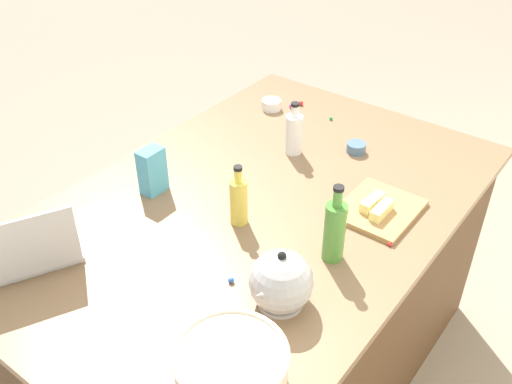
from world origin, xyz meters
TOP-DOWN VIEW (x-y plane):
  - ground_plane at (0.00, 0.00)m, footprint 12.00×12.00m
  - island_counter at (0.00, 0.00)m, footprint 1.83×1.20m
  - laptop at (0.66, -0.37)m, footprint 0.38×0.34m
  - mixing_bowl_large at (0.62, 0.40)m, footprint 0.28×0.28m
  - bottle_olive at (0.08, 0.35)m, footprint 0.07×0.07m
  - bottle_oil at (0.11, 0.02)m, footprint 0.06×0.06m
  - bottle_vinegar at (-0.36, -0.09)m, footprint 0.07×0.07m
  - kettle at (0.33, 0.34)m, footprint 0.21×0.18m
  - cutting_board at (-0.22, 0.36)m, footprint 0.28×0.24m
  - butter_stick_left at (-0.21, 0.34)m, footprint 0.11×0.04m
  - butter_stick_right at (-0.19, 0.38)m, footprint 0.11×0.04m
  - ramekin_small at (-0.51, 0.11)m, footprint 0.08×0.08m
  - ramekin_medium at (-0.61, -0.38)m, footprint 0.09×0.09m
  - candy_bag at (0.16, -0.34)m, footprint 0.09×0.06m
  - candy_0 at (0.09, -0.44)m, footprint 0.01×0.01m
  - candy_1 at (0.51, 0.36)m, footprint 0.01×0.01m
  - candy_2 at (0.35, 0.18)m, footprint 0.02×0.02m
  - candy_3 at (-0.68, -0.11)m, footprint 0.01×0.01m
  - candy_4 at (-0.67, -0.31)m, footprint 0.02×0.02m
  - candy_5 at (-0.08, 0.47)m, footprint 0.01×0.01m
  - candy_6 at (-0.72, -0.29)m, footprint 0.02×0.02m

SIDE VIEW (x-z plane):
  - ground_plane at x=0.00m, z-range 0.00..0.00m
  - island_counter at x=0.00m, z-range 0.00..0.90m
  - candy_0 at x=0.09m, z-range 0.90..0.91m
  - candy_5 at x=-0.08m, z-range 0.90..0.91m
  - candy_3 at x=-0.68m, z-range 0.90..0.91m
  - candy_1 at x=0.51m, z-range 0.90..0.91m
  - candy_2 at x=0.35m, z-range 0.90..0.92m
  - cutting_board at x=-0.22m, z-range 0.90..0.92m
  - candy_4 at x=-0.67m, z-range 0.90..0.92m
  - candy_6 at x=-0.72m, z-range 0.90..0.92m
  - ramekin_small at x=-0.51m, z-range 0.90..0.94m
  - ramekin_medium at x=-0.61m, z-range 0.90..0.94m
  - butter_stick_left at x=-0.21m, z-range 0.92..0.95m
  - butter_stick_right at x=-0.19m, z-range 0.92..0.95m
  - laptop at x=0.66m, z-range 0.84..1.06m
  - mixing_bowl_large at x=0.62m, z-range 0.90..1.03m
  - kettle at x=0.33m, z-range 0.88..1.08m
  - candy_bag at x=0.16m, z-range 0.90..1.07m
  - bottle_vinegar at x=-0.36m, z-range 0.88..1.09m
  - bottle_oil at x=0.11m, z-range 0.88..1.10m
  - bottle_olive at x=0.08m, z-range 0.87..1.14m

